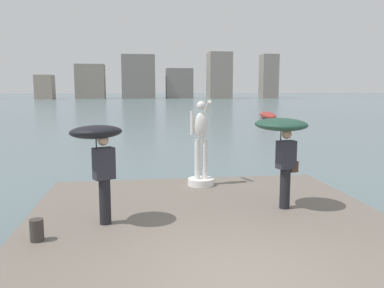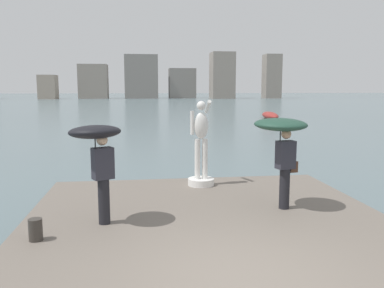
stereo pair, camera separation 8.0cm
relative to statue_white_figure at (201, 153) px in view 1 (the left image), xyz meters
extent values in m
plane|color=slate|center=(-0.27, 34.71, -1.28)|extent=(400.00, 400.00, 0.00)
cube|color=#70665B|center=(-0.27, -3.72, -1.08)|extent=(7.32, 9.15, 0.40)
cylinder|color=white|center=(0.00, -0.01, -0.79)|extent=(0.71, 0.71, 0.18)
cylinder|color=white|center=(-0.10, -0.01, -0.16)|extent=(0.15, 0.15, 1.08)
cylinder|color=white|center=(0.10, -0.01, -0.16)|extent=(0.15, 0.15, 1.08)
ellipsoid|color=white|center=(0.00, -0.01, 0.72)|extent=(0.38, 0.26, 0.70)
sphere|color=white|center=(0.00, -0.01, 1.25)|extent=(0.24, 0.24, 0.24)
cylinder|color=white|center=(-0.24, -0.01, 0.80)|extent=(0.10, 0.10, 0.62)
cylinder|color=white|center=(0.22, 0.26, 1.21)|extent=(0.10, 0.59, 0.40)
cylinder|color=black|center=(-2.31, -2.79, -0.44)|extent=(0.22, 0.22, 0.88)
cube|color=#2D2D38|center=(-2.31, -2.79, 0.30)|extent=(0.45, 0.39, 0.60)
sphere|color=beige|center=(-2.31, -2.79, 0.74)|extent=(0.21, 0.21, 0.21)
cylinder|color=#262626|center=(-2.44, -2.81, 0.59)|extent=(0.02, 0.02, 0.49)
ellipsoid|color=black|center=(-2.44, -2.81, 0.90)|extent=(1.30, 1.31, 0.31)
cylinder|color=black|center=(1.46, -2.31, -0.44)|extent=(0.22, 0.22, 0.88)
cube|color=#2D2D38|center=(1.46, -2.31, 0.30)|extent=(0.42, 0.32, 0.60)
sphere|color=tan|center=(1.46, -2.31, 0.74)|extent=(0.21, 0.21, 0.21)
cylinder|color=#262626|center=(1.34, -2.30, 0.61)|extent=(0.02, 0.02, 0.53)
ellipsoid|color=#234738|center=(1.34, -2.30, 0.95)|extent=(1.34, 1.34, 0.29)
cube|color=#513323|center=(1.67, -2.24, 0.02)|extent=(0.20, 0.14, 0.24)
cylinder|color=#38332D|center=(-3.40, -3.52, -0.69)|extent=(0.23, 0.23, 0.38)
ellipsoid|color=#9E2D28|center=(11.04, 27.23, -0.94)|extent=(1.84, 5.26, 0.69)
cube|color=gray|center=(-26.92, 105.84, 2.04)|extent=(4.71, 5.30, 6.64)
cube|color=gray|center=(-14.93, 110.00, 3.65)|extent=(8.28, 6.00, 9.86)
cube|color=gray|center=(-1.01, 110.78, 5.10)|extent=(9.71, 6.67, 12.77)
cube|color=gray|center=(11.34, 111.46, 3.18)|extent=(8.01, 5.18, 8.93)
cube|color=gray|center=(22.52, 105.49, 5.38)|extent=(6.58, 6.78, 13.33)
cube|color=gray|center=(37.82, 106.17, 5.22)|extent=(4.82, 4.69, 13.00)
camera|label=1|loc=(-1.68, -10.31, 1.70)|focal=37.16mm
camera|label=2|loc=(-1.60, -10.32, 1.70)|focal=37.16mm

